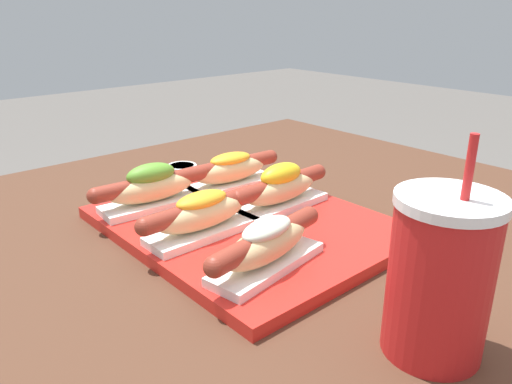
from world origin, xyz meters
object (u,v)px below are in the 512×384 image
(hot_dog_1, at_px, (202,214))
(hot_dog_3, at_px, (231,170))
(hot_dog_2, at_px, (267,244))
(drink_cup, at_px, (440,276))
(hot_dog_4, at_px, (281,188))
(sauce_bowl, at_px, (182,169))
(serving_tray, at_px, (246,224))
(hot_dog_0, at_px, (152,187))

(hot_dog_1, height_order, hot_dog_3, hot_dog_1)
(hot_dog_2, bearing_deg, drink_cup, 9.14)
(hot_dog_3, height_order, drink_cup, drink_cup)
(hot_dog_4, height_order, sauce_bowl, hot_dog_4)
(hot_dog_2, distance_m, sauce_bowl, 0.46)
(serving_tray, distance_m, hot_dog_2, 0.16)
(hot_dog_2, height_order, hot_dog_3, hot_dog_2)
(hot_dog_0, bearing_deg, hot_dog_3, 86.47)
(hot_dog_1, height_order, hot_dog_4, hot_dog_4)
(hot_dog_3, bearing_deg, hot_dog_4, -0.11)
(hot_dog_3, bearing_deg, sauce_bowl, 178.64)
(hot_dog_1, relative_size, sauce_bowl, 3.47)
(hot_dog_3, bearing_deg, serving_tray, -29.25)
(hot_dog_2, height_order, drink_cup, drink_cup)
(hot_dog_2, relative_size, hot_dog_4, 0.99)
(sauce_bowl, bearing_deg, hot_dog_1, -28.13)
(serving_tray, relative_size, hot_dog_3, 2.07)
(serving_tray, distance_m, hot_dog_1, 0.09)
(hot_dog_1, relative_size, hot_dog_4, 1.00)
(hot_dog_2, xyz_separation_m, drink_cup, (0.21, 0.03, 0.03))
(hot_dog_1, relative_size, hot_dog_2, 1.01)
(serving_tray, bearing_deg, drink_cup, -7.59)
(serving_tray, distance_m, hot_dog_4, 0.08)
(hot_dog_0, xyz_separation_m, hot_dog_2, (0.27, 0.00, -0.00))
(hot_dog_0, xyz_separation_m, hot_dog_4, (0.14, 0.15, 0.00))
(hot_dog_2, relative_size, sauce_bowl, 3.43)
(hot_dog_0, relative_size, drink_cup, 0.93)
(hot_dog_1, bearing_deg, drink_cup, 6.32)
(hot_dog_1, distance_m, hot_dog_2, 0.13)
(drink_cup, bearing_deg, hot_dog_4, 161.04)
(serving_tray, xyz_separation_m, hot_dog_4, (0.00, 0.07, 0.04))
(hot_dog_4, xyz_separation_m, drink_cup, (0.34, -0.12, 0.03))
(sauce_bowl, bearing_deg, hot_dog_4, -0.81)
(serving_tray, bearing_deg, hot_dog_1, -88.52)
(hot_dog_0, xyz_separation_m, drink_cup, (0.48, 0.04, 0.03))
(hot_dog_2, height_order, hot_dog_4, hot_dog_4)
(drink_cup, bearing_deg, hot_dog_3, 166.00)
(serving_tray, relative_size, hot_dog_4, 2.07)
(hot_dog_3, relative_size, drink_cup, 0.93)
(hot_dog_0, xyz_separation_m, hot_dog_3, (0.01, 0.16, -0.00))
(serving_tray, height_order, hot_dog_4, hot_dog_4)
(hot_dog_0, bearing_deg, hot_dog_1, -0.09)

